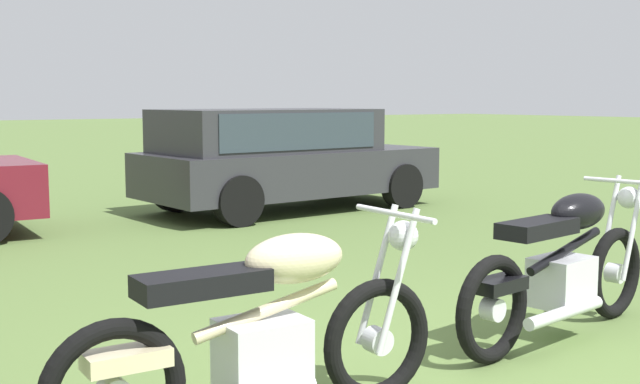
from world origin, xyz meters
TOP-DOWN VIEW (x-y plane):
  - ground_plane at (0.00, 0.00)m, footprint 120.00×120.00m
  - motorcycle_cream at (-1.23, 0.07)m, footprint 2.04×0.64m
  - motorcycle_black at (1.14, 0.24)m, footprint 2.12×0.71m
  - car_charcoal at (2.78, 6.45)m, footprint 4.30×2.09m

SIDE VIEW (x-z plane):
  - ground_plane at x=0.00m, z-range 0.00..0.00m
  - motorcycle_cream at x=-1.23m, z-range -0.03..0.99m
  - motorcycle_black at x=1.14m, z-range -0.03..0.99m
  - car_charcoal at x=2.78m, z-range 0.12..1.55m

